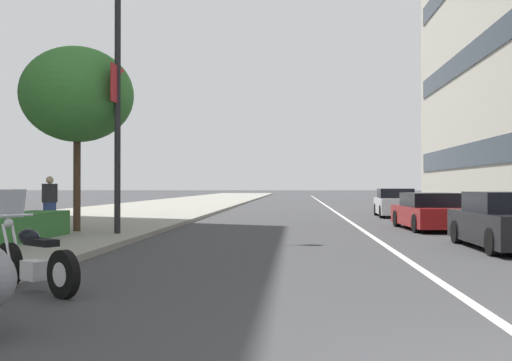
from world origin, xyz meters
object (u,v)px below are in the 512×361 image
(car_following_behind, at_px, (431,212))
(pedestrian_on_plaza, at_px, (50,203))
(motorcycle_by_sign_pole, at_px, (33,261))
(street_tree_mid_sidewalk, at_px, (77,95))
(car_lead_in_lane, at_px, (395,204))
(street_lamp_with_banners, at_px, (129,76))
(car_mid_block_traffic, at_px, (508,222))

(car_following_behind, bearing_deg, pedestrian_on_plaza, 100.56)
(motorcycle_by_sign_pole, height_order, street_tree_mid_sidewalk, street_tree_mid_sidewalk)
(motorcycle_by_sign_pole, bearing_deg, street_tree_mid_sidewalk, -35.64)
(car_lead_in_lane, bearing_deg, street_tree_mid_sidewalk, 138.52)
(motorcycle_by_sign_pole, bearing_deg, street_lamp_with_banners, -45.59)
(motorcycle_by_sign_pole, bearing_deg, pedestrian_on_plaza, -30.98)
(street_lamp_with_banners, height_order, pedestrian_on_plaza, street_lamp_with_banners)
(car_mid_block_traffic, bearing_deg, street_lamp_with_banners, 76.85)
(street_lamp_with_banners, height_order, street_tree_mid_sidewalk, street_lamp_with_banners)
(car_following_behind, distance_m, street_lamp_with_banners, 11.30)
(car_mid_block_traffic, bearing_deg, car_following_behind, 3.56)
(car_following_behind, relative_size, pedestrian_on_plaza, 2.70)
(motorcycle_by_sign_pole, xyz_separation_m, car_following_behind, (12.97, -8.54, 0.17))
(car_lead_in_lane, distance_m, pedestrian_on_plaza, 17.30)
(car_following_behind, xyz_separation_m, car_lead_in_lane, (8.78, -0.19, 0.04))
(car_mid_block_traffic, relative_size, street_lamp_with_banners, 0.58)
(car_mid_block_traffic, distance_m, street_tree_mid_sidewalk, 12.83)
(motorcycle_by_sign_pole, xyz_separation_m, street_lamp_with_banners, (8.76, 1.08, 4.32))
(street_lamp_with_banners, xyz_separation_m, pedestrian_on_plaza, (1.26, 2.89, -3.76))
(car_mid_block_traffic, xyz_separation_m, street_tree_mid_sidewalk, (3.10, 11.89, 3.69))
(car_lead_in_lane, height_order, pedestrian_on_plaza, pedestrian_on_plaza)
(car_following_behind, height_order, car_lead_in_lane, car_lead_in_lane)
(pedestrian_on_plaza, bearing_deg, motorcycle_by_sign_pole, 148.08)
(car_mid_block_traffic, height_order, car_lead_in_lane, car_lead_in_lane)
(car_mid_block_traffic, relative_size, street_tree_mid_sidewalk, 0.78)
(car_mid_block_traffic, height_order, car_following_behind, car_mid_block_traffic)
(street_lamp_with_banners, relative_size, street_tree_mid_sidewalk, 1.35)
(car_following_behind, xyz_separation_m, pedestrian_on_plaza, (-2.96, 12.52, 0.39))
(street_tree_mid_sidewalk, distance_m, pedestrian_on_plaza, 3.53)
(motorcycle_by_sign_pole, relative_size, street_lamp_with_banners, 0.24)
(car_following_behind, bearing_deg, car_mid_block_traffic, -178.97)
(street_tree_mid_sidewalk, relative_size, pedestrian_on_plaza, 3.35)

